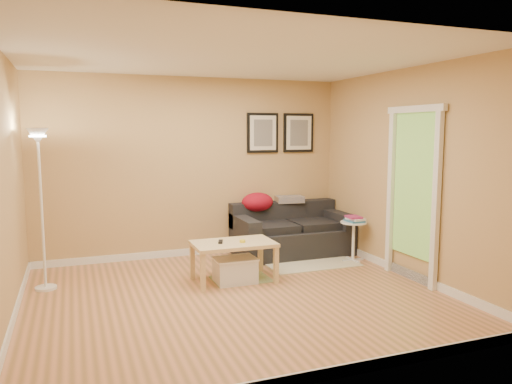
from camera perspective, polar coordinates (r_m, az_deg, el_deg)
floor at (r=5.60m, az=-2.26°, el=-12.00°), size 4.50×4.50×0.00m
ceiling at (r=5.35m, az=-2.40°, el=15.35°), size 4.50×4.50×0.00m
wall_back at (r=7.24m, az=-7.31°, el=2.83°), size 4.50×0.00×4.50m
wall_front at (r=3.49m, az=8.02°, el=-1.74°), size 4.50×0.00×4.50m
wall_left at (r=5.09m, az=-27.16°, el=0.31°), size 0.00×4.00×4.00m
wall_right at (r=6.39m, az=17.23°, el=2.01°), size 0.00×4.00×4.00m
baseboard_back at (r=7.43m, az=-7.13°, el=-6.84°), size 4.50×0.02×0.10m
baseboard_front at (r=3.89m, az=7.61°, el=-20.23°), size 4.50×0.02×0.10m
baseboard_left at (r=5.36m, az=-26.28°, el=-13.06°), size 0.02×4.00×0.10m
baseboard_right at (r=6.60m, az=16.75°, el=-8.86°), size 0.02×4.00×0.10m
sofa at (r=7.37m, az=4.20°, el=-4.32°), size 1.70×0.90×0.75m
red_throw at (r=7.38m, az=0.17°, el=-1.17°), size 0.48×0.36×0.28m
plaid_throw at (r=7.63m, az=3.89°, el=-0.84°), size 0.45×0.32×0.10m
framed_print_left at (r=7.52m, az=0.77°, el=6.86°), size 0.50×0.04×0.60m
framed_print_right at (r=7.75m, az=4.94°, el=6.84°), size 0.50×0.04×0.60m
area_rug at (r=6.99m, az=6.17°, el=-8.09°), size 1.25×0.85×0.01m
green_runner at (r=6.20m, az=-1.73°, el=-10.04°), size 0.70×0.50×0.01m
coffee_table at (r=6.07m, az=-2.62°, el=-8.07°), size 1.09×0.81×0.49m
remote_control at (r=5.99m, az=-4.12°, el=-5.76°), size 0.10×0.17×0.02m
tape_roll at (r=5.98m, az=-1.58°, el=-5.71°), size 0.07×0.07×0.03m
storage_bin at (r=6.05m, az=-2.44°, el=-9.00°), size 0.50×0.37×0.31m
side_table at (r=7.11m, az=11.20°, el=-5.63°), size 0.37×0.37×0.57m
book_stack at (r=7.04m, az=11.33°, el=-3.07°), size 0.26×0.30×0.08m
floor_lamp at (r=6.14m, az=-23.55°, el=-2.36°), size 0.24×0.24×1.87m
doorway at (r=6.27m, az=17.61°, el=-0.63°), size 0.12×1.01×2.13m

